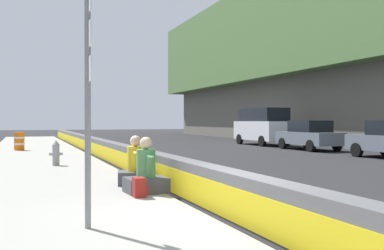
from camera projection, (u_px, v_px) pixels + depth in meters
The scene contains 11 objects.
ground_plane at pixel (237, 224), 7.37m from camera, with size 160.00×160.00×0.00m, color #232326.
sidewalk_strip at pixel (72, 234), 6.43m from camera, with size 80.00×4.40×0.14m, color gray.
jersey_barrier at pixel (237, 198), 7.36m from camera, with size 76.00×0.45×0.85m.
route_sign_post at pixel (88, 84), 6.46m from camera, with size 0.44×0.09×3.60m.
fire_hydrant at pixel (56, 153), 15.60m from camera, with size 0.26×0.46×0.88m.
seated_person_foreground at pixel (146, 175), 9.70m from camera, with size 0.78×0.90×1.21m.
seated_person_middle at pixel (136, 169), 10.95m from camera, with size 0.89×0.99×1.20m.
backpack at pixel (139, 188), 9.11m from camera, with size 0.32×0.28×0.40m.
construction_barrel at pixel (19, 141), 23.61m from camera, with size 0.54×0.54×0.95m.
parked_car_fourth at pixel (309, 135), 25.92m from camera, with size 4.53×2.01×1.71m.
parked_car_midline at pixel (263, 126), 31.17m from camera, with size 5.10×2.11×2.56m.
Camera 1 is at (-6.61, 3.30, 1.70)m, focal length 41.88 mm.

